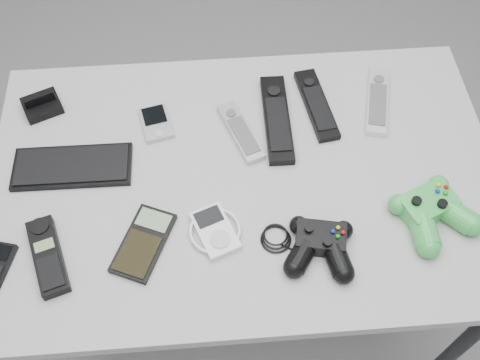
{
  "coord_description": "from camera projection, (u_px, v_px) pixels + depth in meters",
  "views": [
    {
      "loc": [
        -0.12,
        -0.62,
        1.75
      ],
      "look_at": [
        -0.07,
        0.02,
        0.76
      ],
      "focal_mm": 42.0,
      "sensor_mm": 36.0,
      "label": 1
    }
  ],
  "objects": [
    {
      "name": "desk",
      "position": [
        245.0,
        191.0,
        1.27
      ],
      "size": [
        1.1,
        0.71,
        0.74
      ],
      "color": "#9D9D9F",
      "rests_on": "floor"
    },
    {
      "name": "cordless_handset",
      "position": [
        48.0,
        256.0,
        1.09
      ],
      "size": [
        0.1,
        0.18,
        0.03
      ],
      "primitive_type": "cube",
      "rotation": [
        0.0,
        0.0,
        0.31
      ],
      "color": "black",
      "rests_on": "desk"
    },
    {
      "name": "controller_green",
      "position": [
        433.0,
        210.0,
        1.13
      ],
      "size": [
        0.21,
        0.21,
        0.05
      ],
      "primitive_type": null,
      "rotation": [
        0.0,
        0.0,
        0.39
      ],
      "color": "green",
      "rests_on": "desk"
    },
    {
      "name": "calculator",
      "position": [
        143.0,
        243.0,
        1.12
      ],
      "size": [
        0.14,
        0.18,
        0.02
      ],
      "primitive_type": "cube",
      "rotation": [
        0.0,
        0.0,
        -0.41
      ],
      "color": "black",
      "rests_on": "desk"
    },
    {
      "name": "pda",
      "position": [
        156.0,
        123.0,
        1.28
      ],
      "size": [
        0.08,
        0.11,
        0.02
      ],
      "primitive_type": "cube",
      "rotation": [
        0.0,
        0.0,
        0.22
      ],
      "color": "#AAABB1",
      "rests_on": "desk"
    },
    {
      "name": "floor",
      "position": [
        263.0,
        312.0,
        1.81
      ],
      "size": [
        3.5,
        3.5,
        0.0
      ],
      "primitive_type": "plane",
      "color": "slate",
      "rests_on": "ground"
    },
    {
      "name": "remote_black_b",
      "position": [
        316.0,
        104.0,
        1.31
      ],
      "size": [
        0.08,
        0.22,
        0.02
      ],
      "primitive_type": "cube",
      "rotation": [
        0.0,
        0.0,
        0.15
      ],
      "color": "black",
      "rests_on": "desk"
    },
    {
      "name": "pda_keyboard",
      "position": [
        72.0,
        166.0,
        1.22
      ],
      "size": [
        0.26,
        0.11,
        0.02
      ],
      "primitive_type": "cube",
      "rotation": [
        0.0,
        0.0,
        -0.01
      ],
      "color": "black",
      "rests_on": "desk"
    },
    {
      "name": "remote_silver_b",
      "position": [
        377.0,
        100.0,
        1.31
      ],
      "size": [
        0.09,
        0.21,
        0.02
      ],
      "primitive_type": "cube",
      "rotation": [
        0.0,
        0.0,
        -0.25
      ],
      "color": "silver",
      "rests_on": "desk"
    },
    {
      "name": "controller_black",
      "position": [
        320.0,
        244.0,
        1.1
      ],
      "size": [
        0.26,
        0.19,
        0.05
      ],
      "primitive_type": null,
      "rotation": [
        0.0,
        0.0,
        -0.2
      ],
      "color": "black",
      "rests_on": "desk"
    },
    {
      "name": "dock_bracket",
      "position": [
        41.0,
        102.0,
        1.3
      ],
      "size": [
        0.1,
        0.1,
        0.04
      ],
      "primitive_type": "cube",
      "rotation": [
        0.0,
        0.0,
        0.4
      ],
      "color": "black",
      "rests_on": "desk"
    },
    {
      "name": "remote_silver_a",
      "position": [
        241.0,
        132.0,
        1.27
      ],
      "size": [
        0.1,
        0.18,
        0.02
      ],
      "primitive_type": "cube",
      "rotation": [
        0.0,
        0.0,
        0.34
      ],
      "color": "#AAABB1",
      "rests_on": "desk"
    },
    {
      "name": "mp3_player",
      "position": [
        215.0,
        231.0,
        1.13
      ],
      "size": [
        0.14,
        0.14,
        0.02
      ],
      "primitive_type": "cube",
      "rotation": [
        0.0,
        0.0,
        0.36
      ],
      "color": "silver",
      "rests_on": "desk"
    },
    {
      "name": "remote_black_a",
      "position": [
        277.0,
        118.0,
        1.28
      ],
      "size": [
        0.06,
        0.25,
        0.02
      ],
      "primitive_type": "cube",
      "rotation": [
        0.0,
        0.0,
        -0.01
      ],
      "color": "black",
      "rests_on": "desk"
    }
  ]
}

